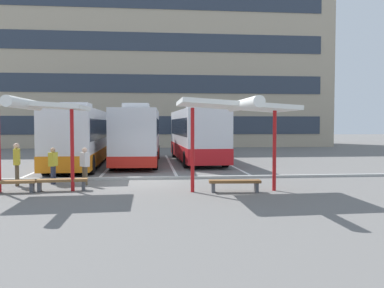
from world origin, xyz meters
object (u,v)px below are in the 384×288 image
(coach_bus_1, at_px, (138,136))
(bench_0, at_px, (10,183))
(waiting_shelter_1, at_px, (236,107))
(coach_bus_2, at_px, (197,136))
(waiting_passenger_1, at_px, (17,161))
(bench_2, at_px, (235,183))
(waiting_passenger_0, at_px, (53,163))
(coach_bus_0, at_px, (81,138))
(bench_1, at_px, (62,182))
(waiting_passenger_2, at_px, (85,164))
(waiting_shelter_0, at_px, (33,107))

(coach_bus_1, bearing_deg, bench_0, -112.35)
(coach_bus_1, distance_m, waiting_shelter_1, 12.19)
(coach_bus_2, relative_size, waiting_passenger_1, 6.19)
(bench_2, bearing_deg, waiting_passenger_0, 158.47)
(bench_0, distance_m, waiting_shelter_1, 8.75)
(coach_bus_0, relative_size, waiting_passenger_0, 7.73)
(bench_1, distance_m, waiting_passenger_0, 2.05)
(waiting_shelter_1, bearing_deg, bench_0, 174.37)
(bench_1, xyz_separation_m, waiting_passenger_1, (-2.06, 1.44, 0.68))
(coach_bus_1, distance_m, waiting_passenger_1, 10.13)
(coach_bus_2, relative_size, waiting_passenger_0, 7.03)
(coach_bus_2, xyz_separation_m, waiting_passenger_1, (-8.51, -10.08, -0.73))
(bench_0, bearing_deg, coach_bus_2, 55.00)
(coach_bus_0, height_order, bench_1, coach_bus_0)
(coach_bus_1, distance_m, bench_2, 12.11)
(waiting_shelter_1, distance_m, waiting_passenger_0, 8.07)
(coach_bus_1, height_order, bench_1, coach_bus_1)
(coach_bus_1, xyz_separation_m, waiting_passenger_0, (-3.31, -8.56, -0.90))
(coach_bus_2, xyz_separation_m, waiting_passenger_2, (-5.80, -10.09, -0.87))
(waiting_shelter_0, distance_m, bench_1, 2.97)
(waiting_shelter_1, distance_m, waiting_passenger_2, 6.71)
(bench_1, xyz_separation_m, bench_2, (6.45, -0.99, 0.00))
(coach_bus_0, height_order, bench_2, coach_bus_0)
(coach_bus_1, relative_size, bench_2, 5.33)
(coach_bus_1, height_order, bench_2, coach_bus_1)
(bench_0, height_order, waiting_shelter_1, waiting_shelter_1)
(coach_bus_0, height_order, waiting_passenger_0, coach_bus_0)
(coach_bus_1, height_order, waiting_passenger_0, coach_bus_1)
(coach_bus_1, relative_size, coach_bus_2, 0.95)
(bench_0, bearing_deg, waiting_passenger_2, 34.45)
(bench_0, bearing_deg, bench_2, -5.03)
(bench_2, height_order, waiting_passenger_2, waiting_passenger_2)
(waiting_passenger_0, bearing_deg, coach_bus_2, 53.44)
(coach_bus_1, bearing_deg, bench_1, -103.95)
(coach_bus_0, relative_size, waiting_shelter_0, 2.60)
(coach_bus_1, distance_m, waiting_passenger_0, 9.22)
(waiting_passenger_2, bearing_deg, coach_bus_2, 60.13)
(coach_bus_1, relative_size, bench_1, 5.33)
(waiting_passenger_0, height_order, waiting_passenger_1, waiting_passenger_1)
(coach_bus_2, relative_size, bench_0, 5.80)
(coach_bus_0, xyz_separation_m, waiting_passenger_0, (0.04, -7.50, -0.85))
(waiting_shelter_1, relative_size, waiting_passenger_1, 3.00)
(bench_2, xyz_separation_m, waiting_passenger_2, (-5.81, 2.40, 0.54))
(waiting_shelter_0, xyz_separation_m, waiting_passenger_2, (1.55, 1.80, -2.26))
(bench_0, height_order, waiting_passenger_0, waiting_passenger_0)
(bench_2, distance_m, waiting_passenger_0, 7.74)
(coach_bus_2, relative_size, bench_1, 5.60)
(coach_bus_0, relative_size, bench_2, 6.16)
(waiting_shelter_0, height_order, bench_2, waiting_shelter_0)
(bench_0, bearing_deg, waiting_passenger_0, 62.96)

